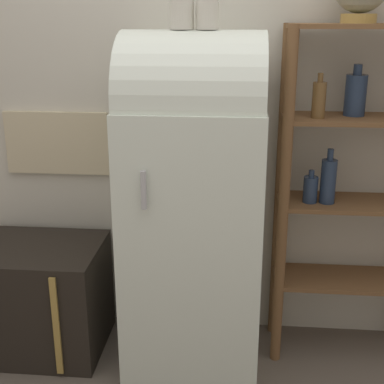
{
  "coord_description": "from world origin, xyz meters",
  "views": [
    {
      "loc": [
        0.2,
        -2.07,
        1.65
      ],
      "look_at": [
        -0.01,
        0.24,
        0.87
      ],
      "focal_mm": 50.0,
      "sensor_mm": 36.0,
      "label": 1
    }
  ],
  "objects_px": {
    "refrigerator": "(194,200)",
    "vase_left": "(182,8)",
    "vase_center": "(207,8)",
    "suitcase_trunk": "(39,297)"
  },
  "relations": [
    {
      "from": "refrigerator",
      "to": "vase_left",
      "type": "bearing_deg",
      "value": 175.15
    },
    {
      "from": "vase_left",
      "to": "refrigerator",
      "type": "bearing_deg",
      "value": -4.85
    },
    {
      "from": "vase_center",
      "to": "refrigerator",
      "type": "bearing_deg",
      "value": -178.25
    },
    {
      "from": "vase_left",
      "to": "vase_center",
      "type": "height_order",
      "value": "same"
    },
    {
      "from": "vase_left",
      "to": "vase_center",
      "type": "bearing_deg",
      "value": -1.36
    },
    {
      "from": "vase_center",
      "to": "suitcase_trunk",
      "type": "bearing_deg",
      "value": 179.08
    },
    {
      "from": "vase_center",
      "to": "vase_left",
      "type": "bearing_deg",
      "value": 178.64
    },
    {
      "from": "refrigerator",
      "to": "suitcase_trunk",
      "type": "relative_size",
      "value": 2.45
    },
    {
      "from": "suitcase_trunk",
      "to": "vase_left",
      "type": "xyz_separation_m",
      "value": [
        0.74,
        -0.01,
        1.39
      ]
    },
    {
      "from": "suitcase_trunk",
      "to": "vase_center",
      "type": "relative_size",
      "value": 3.55
    }
  ]
}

